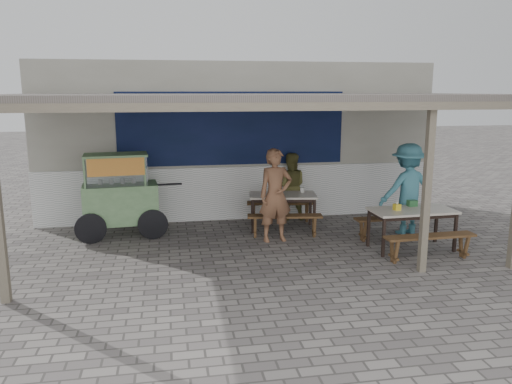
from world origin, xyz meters
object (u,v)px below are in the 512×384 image
Objects in this scene: donation_box at (412,203)px; table_left at (283,198)px; bench_right_street at (430,241)px; bench_right_wall at (395,222)px; tissue_box at (397,207)px; patron_right_table at (407,189)px; bench_left_wall at (280,207)px; condiment_bowl at (271,193)px; patron_street_side at (276,195)px; vendor_cart at (119,192)px; patron_wall_side at (290,186)px; table_right at (412,213)px; condiment_jar at (302,190)px; bench_left_street at (285,221)px.

table_left is at bearing 145.01° from donation_box.
bench_right_wall is at bearing 90.00° from bench_right_street.
donation_box is (0.42, 0.23, 0.00)m from tissue_box.
patron_right_table is 10.60× the size of donation_box.
bench_left_wall is 2.95m from donation_box.
condiment_bowl is at bearing -111.74° from bench_left_wall.
patron_street_side is 10.32× the size of condiment_bowl.
bench_left_wall is (0.09, 0.58, -0.33)m from table_left.
table_left is 13.26× the size of tissue_box.
vendor_cart is 3.73m from patron_wall_side.
bench_left_wall is 2.87m from tissue_box.
bench_right_street is 1.00m from donation_box.
bench_left_wall is 0.54m from patron_wall_side.
table_right is 1.01× the size of patron_wall_side.
bench_right_street is 3.01m from condiment_jar.
bench_right_wall is at bearing -20.09° from table_left.
table_left is at bearing 77.89° from patron_wall_side.
condiment_jar reaches higher than condiment_bowl.
patron_street_side is at bearing -6.22° from patron_right_table.
bench_left_wall is at bearing 50.81° from patron_wall_side.
table_left is 0.96× the size of table_right.
vendor_cart is at bearing 177.24° from bench_left_street.
table_right is at bearing -115.25° from donation_box.
bench_left_street is 15.23× the size of condiment_jar.
patron_right_table reaches higher than bench_left_street.
condiment_bowl reaches higher than bench_right_street.
donation_box is 1.76× the size of condiment_jar.
bench_left_street and bench_left_wall have the same top height.
table_right is 0.95× the size of bench_right_street.
patron_wall_side is 2.87m from tissue_box.
condiment_bowl is at bearing 138.20° from tissue_box.
vendor_cart is at bearing -172.50° from table_left.
patron_right_table is (0.37, 1.63, 0.58)m from bench_right_street.
patron_street_side reaches higher than table_right.
patron_right_table is at bearing 54.95° from tissue_box.
vendor_cart reaches higher than table_left.
bench_left_street is at bearing 149.63° from table_right.
patron_wall_side is at bearing 98.80° from condiment_jar.
patron_street_side reaches higher than vendor_cart.
condiment_jar reaches higher than bench_left_wall.
bench_right_street is (1.95, -2.96, 0.00)m from bench_left_wall.
condiment_bowl is (-0.33, -0.56, 0.43)m from bench_left_wall.
condiment_bowl is at bearing 131.82° from bench_right_street.
table_left is 0.26m from condiment_bowl.
patron_street_side reaches higher than bench_left_street.
patron_street_side is (-2.33, 0.31, 0.56)m from bench_right_wall.
bench_right_street is 1.00× the size of bench_right_wall.
patron_street_side reaches higher than condiment_bowl.
table_left is 2.66m from table_right.
vendor_cart is (-3.39, -0.52, 0.56)m from bench_left_wall.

